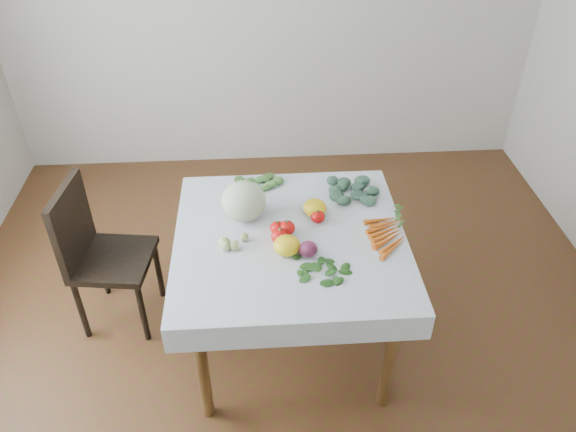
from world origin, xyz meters
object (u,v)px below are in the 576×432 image
table (290,252)px  carrot_bunch (389,233)px  cabbage (244,201)px  heirloom_back (315,208)px  chair (96,248)px

table → carrot_bunch: carrot_bunch is taller
table → cabbage: bearing=142.1°
cabbage → heirloom_back: (0.36, -0.00, -0.06)m
table → carrot_bunch: (0.48, -0.03, 0.12)m
heirloom_back → chair: bearing=175.2°
chair → cabbage: size_ratio=4.01×
heirloom_back → carrot_bunch: heirloom_back is taller
cabbage → carrot_bunch: bearing=-15.8°
cabbage → heirloom_back: bearing=-0.5°
chair → carrot_bunch: chair is taller
table → heirloom_back: size_ratio=8.28×
chair → carrot_bunch: 1.57m
table → cabbage: size_ratio=4.50×
table → chair: bearing=165.5°
table → heirloom_back: bearing=51.1°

